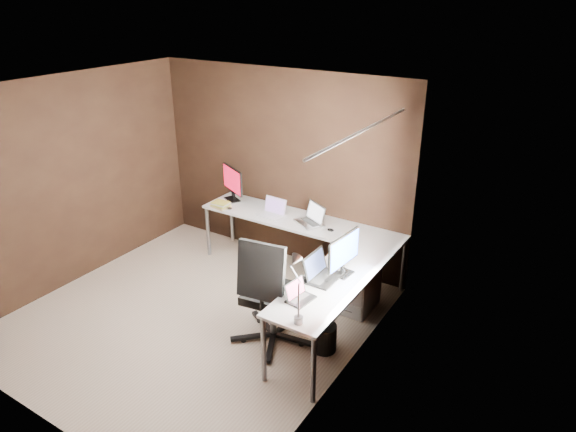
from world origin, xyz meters
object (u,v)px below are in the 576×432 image
object	(u,v)px
laptop_black_small	(299,295)
book_stack	(221,205)
laptop_white	(273,212)
office_chair	(271,311)
desk_lamp	(296,280)
wastebasket	(324,338)
monitor_left	(233,182)
laptop_black_big	(320,273)
monitor_right	(344,252)
drawer_pedestal	(356,284)
laptop_silver	(311,219)

from	to	relation	value
laptop_black_small	book_stack	world-z (taller)	laptop_black_small
laptop_white	book_stack	world-z (taller)	laptop_white
laptop_white	office_chair	bearing A→B (deg)	-53.66
desk_lamp	wastebasket	distance (m)	1.12
book_stack	monitor_left	bearing A→B (deg)	93.64
laptop_black_big	desk_lamp	bearing A→B (deg)	-168.06
book_stack	laptop_black_small	bearing A→B (deg)	-33.78
desk_lamp	office_chair	world-z (taller)	desk_lamp
office_chair	monitor_right	bearing A→B (deg)	31.76
drawer_pedestal	wastebasket	size ratio (longest dim) A/B	2.09
laptop_white	book_stack	bearing A→B (deg)	-165.24
drawer_pedestal	monitor_left	distance (m)	2.22
monitor_right	desk_lamp	size ratio (longest dim) A/B	0.88
monitor_right	desk_lamp	world-z (taller)	desk_lamp
drawer_pedestal	monitor_right	world-z (taller)	monitor_right
laptop_black_small	book_stack	size ratio (longest dim) A/B	1.12
laptop_silver	laptop_black_big	size ratio (longest dim) A/B	1.11
drawer_pedestal	office_chair	size ratio (longest dim) A/B	0.50
drawer_pedestal	book_stack	size ratio (longest dim) A/B	2.37
laptop_white	book_stack	distance (m)	0.74
drawer_pedestal	office_chair	xyz separation A→B (m)	(-0.46, -1.03, 0.05)
drawer_pedestal	desk_lamp	distance (m)	1.65
drawer_pedestal	monitor_right	distance (m)	0.88
monitor_left	laptop_silver	size ratio (longest dim) A/B	1.11
monitor_left	laptop_black_small	world-z (taller)	monitor_left
drawer_pedestal	laptop_black_big	world-z (taller)	laptop_black_big
monitor_left	office_chair	bearing A→B (deg)	-15.61
laptop_white	office_chair	size ratio (longest dim) A/B	0.27
laptop_silver	laptop_black_big	distance (m)	1.31
laptop_black_big	laptop_black_small	bearing A→B (deg)	-177.30
monitor_left	laptop_white	xyz separation A→B (m)	(0.74, -0.15, -0.21)
monitor_right	office_chair	bearing A→B (deg)	135.39
office_chair	laptop_black_small	bearing A→B (deg)	-29.03
monitor_right	laptop_white	world-z (taller)	monitor_right
drawer_pedestal	laptop_silver	bearing A→B (deg)	156.04
book_stack	office_chair	bearing A→B (deg)	-36.69
drawer_pedestal	desk_lamp	world-z (taller)	desk_lamp
laptop_black_big	wastebasket	distance (m)	0.67
laptop_white	laptop_black_small	bearing A→B (deg)	-45.89
laptop_silver	office_chair	world-z (taller)	office_chair
drawer_pedestal	laptop_black_big	distance (m)	0.89
desk_lamp	monitor_left	bearing A→B (deg)	148.27
drawer_pedestal	wastebasket	xyz separation A→B (m)	(0.07, -0.87, -0.16)
monitor_right	office_chair	world-z (taller)	office_chair
monitor_left	laptop_silver	xyz separation A→B (m)	(1.27, -0.09, -0.21)
monitor_right	laptop_black_big	xyz separation A→B (m)	(-0.16, -0.18, -0.19)
monitor_right	laptop_black_big	world-z (taller)	monitor_right
book_stack	wastebasket	distance (m)	2.43
monitor_right	book_stack	size ratio (longest dim) A/B	2.09
desk_lamp	book_stack	bearing A→B (deg)	152.78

